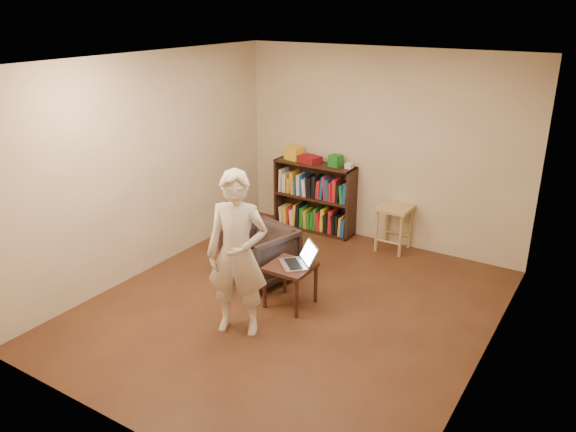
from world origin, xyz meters
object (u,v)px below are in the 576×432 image
Objects in this scene: stool at (394,215)px; person at (237,254)px; bookshelf at (315,201)px; armchair at (260,254)px; laptop at (299,260)px; side_table at (290,272)px.

person reaches higher than stool.
bookshelf is 2.85m from person.
laptop is (0.69, -0.25, 0.20)m from armchair.
stool is at bearing 79.18° from side_table.
stool is 0.37× the size of person.
side_table is at bearing -94.31° from laptop.
side_table is 0.28× the size of person.
stool is at bearing 123.37° from laptop.
person is (-0.24, -0.76, 0.30)m from laptop.
bookshelf reaches higher than stool.
person is at bearing -51.12° from armchair.
armchair is (0.24, -1.73, -0.11)m from bookshelf.
armchair is 1.52× the size of side_table.
bookshelf is at bearing 112.86° from side_table.
armchair is 1.47× the size of laptop.
bookshelf is 2.43× the size of laptop.
laptop reaches higher than side_table.
armchair is (-1.00, -1.66, -0.17)m from stool.
side_table is 0.96× the size of laptop.
person is (0.45, -1.01, 0.51)m from armchair.
bookshelf is at bearing 83.26° from person.
person is (0.69, -2.74, 0.40)m from bookshelf.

